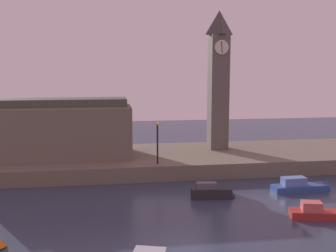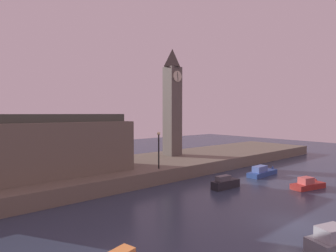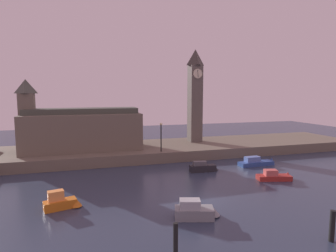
# 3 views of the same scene
# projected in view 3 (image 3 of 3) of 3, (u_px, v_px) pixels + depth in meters

# --- Properties ---
(ground_plane) EXTENTS (120.00, 120.00, 0.00)m
(ground_plane) POSITION_uv_depth(u_px,v_px,m) (202.00, 200.00, 26.01)
(ground_plane) COLOR #2D384C
(far_embankment) EXTENTS (70.00, 12.00, 1.50)m
(far_embankment) POSITION_uv_depth(u_px,v_px,m) (151.00, 150.00, 44.96)
(far_embankment) COLOR #6B6051
(far_embankment) RESTS_ON ground
(clock_tower) EXTENTS (2.24, 2.29, 15.48)m
(clock_tower) POSITION_uv_depth(u_px,v_px,m) (195.00, 95.00, 47.92)
(clock_tower) COLOR #5B544C
(clock_tower) RESTS_ON far_embankment
(parliament_hall) EXTENTS (16.65, 6.41, 10.14)m
(parliament_hall) POSITION_uv_depth(u_px,v_px,m) (80.00, 129.00, 41.34)
(parliament_hall) COLOR #6B6051
(parliament_hall) RESTS_ON far_embankment
(streetlamp) EXTENTS (0.36, 0.36, 4.09)m
(streetlamp) POSITION_uv_depth(u_px,v_px,m) (161.00, 134.00, 40.04)
(streetlamp) COLOR black
(streetlamp) RESTS_ON far_embankment
(mooring_post_left) EXTENTS (0.29, 0.29, 2.12)m
(mooring_post_left) POSITION_uv_depth(u_px,v_px,m) (176.00, 240.00, 16.87)
(mooring_post_left) COLOR black
(mooring_post_left) RESTS_ON ground
(mooring_post_right) EXTENTS (0.35, 0.35, 2.12)m
(mooring_post_right) POSITION_uv_depth(u_px,v_px,m) (332.00, 226.00, 18.64)
(mooring_post_right) COLOR black
(mooring_post_right) RESTS_ON ground
(boat_dinghy_red) EXTENTS (4.56, 2.20, 1.38)m
(boat_dinghy_red) POSITION_uv_depth(u_px,v_px,m) (277.00, 176.00, 32.11)
(boat_dinghy_red) COLOR maroon
(boat_dinghy_red) RESTS_ON ground
(boat_patrol_orange) EXTENTS (3.27, 1.66, 1.61)m
(boat_patrol_orange) POSITION_uv_depth(u_px,v_px,m) (62.00, 202.00, 24.02)
(boat_patrol_orange) COLOR orange
(boat_patrol_orange) RESTS_ON ground
(boat_tour_blue) EXTENTS (5.56, 1.55, 1.56)m
(boat_tour_blue) POSITION_uv_depth(u_px,v_px,m) (260.00, 162.00, 38.60)
(boat_tour_blue) COLOR #2D4C93
(boat_tour_blue) RESTS_ON ground
(boat_cruiser_grey) EXTENTS (3.96, 2.25, 1.55)m
(boat_cruiser_grey) POSITION_uv_depth(u_px,v_px,m) (197.00, 211.00, 22.22)
(boat_cruiser_grey) COLOR gray
(boat_cruiser_grey) RESTS_ON ground
(boat_barge_dark) EXTENTS (3.76, 1.28, 1.34)m
(boat_barge_dark) POSITION_uv_depth(u_px,v_px,m) (204.00, 167.00, 35.44)
(boat_barge_dark) COLOR #232328
(boat_barge_dark) RESTS_ON ground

